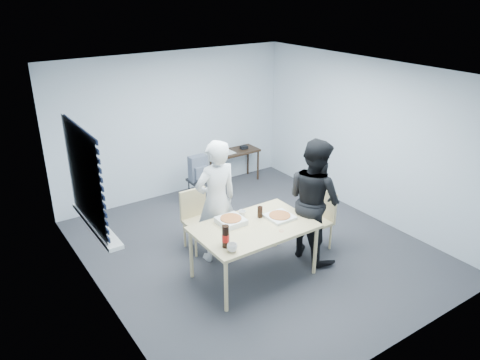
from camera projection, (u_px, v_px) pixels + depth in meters
room at (88, 184)px, 5.59m from camera, size 5.00×5.00×5.00m
dining_table at (254, 230)px, 6.09m from camera, size 1.54×0.98×0.75m
chair_far at (197, 215)px, 6.86m from camera, size 0.42×0.42×0.89m
chair_right at (320, 215)px, 6.86m from camera, size 0.42×0.42×0.89m
person_white at (216, 201)px, 6.44m from camera, size 0.65×0.42×1.77m
person_black at (314, 200)px, 6.48m from camera, size 0.47×0.86×1.77m
side_table at (235, 155)px, 9.11m from camera, size 0.96×0.43×0.64m
stool at (199, 185)px, 8.26m from camera, size 0.34×0.34×0.47m
backpack at (198, 168)px, 8.12m from camera, size 0.31×0.23×0.44m
pizza_box_a at (231, 221)px, 6.12m from camera, size 0.33×0.33×0.08m
pizza_box_b at (280, 216)px, 6.27m from camera, size 0.34×0.34×0.05m
mug_a at (232, 248)px, 5.48m from camera, size 0.17×0.17×0.10m
mug_b at (242, 214)px, 6.29m from camera, size 0.10×0.10×0.09m
cola_glass at (260, 212)px, 6.26m from camera, size 0.09×0.09×0.16m
soda_bottle at (226, 237)px, 5.54m from camera, size 0.09×0.09×0.28m
plastic_cups at (226, 236)px, 5.63m from camera, size 0.09×0.09×0.21m
rubber_band at (281, 231)px, 5.95m from camera, size 0.06×0.06×0.00m
papers at (228, 152)px, 9.01m from camera, size 0.24×0.32×0.00m
black_box at (244, 147)px, 9.17m from camera, size 0.16×0.14×0.06m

